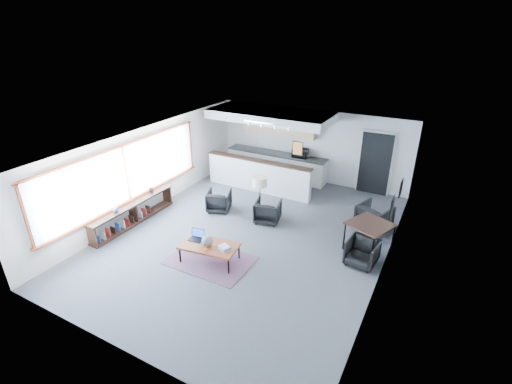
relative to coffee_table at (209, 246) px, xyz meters
The scene contains 21 objects.
room 1.76m from the coffee_table, 78.69° to the left, with size 7.02×9.02×2.62m.
window 3.38m from the coffee_table, 169.39° to the left, with size 0.10×5.95×1.66m.
console 3.04m from the coffee_table, behind, with size 0.35×3.00×0.80m.
kitchenette 5.36m from the coffee_table, 99.82° to the left, with size 4.20×1.96×2.60m.
doorway 6.49m from the coffee_table, 66.28° to the left, with size 1.10×0.12×2.15m.
track_light 4.26m from the coffee_table, 94.51° to the left, with size 1.60×0.07×0.15m.
wall_art_lower 4.36m from the coffee_table, 26.68° to the left, with size 0.03×0.38×0.48m.
wall_art_upper 5.05m from the coffee_table, 40.28° to the left, with size 0.03×0.34×0.44m.
kilim_rug 0.42m from the coffee_table, ahead, with size 2.04×1.40×0.01m.
coffee_table is the anchor object (origin of this frame).
laptop 0.45m from the coffee_table, 167.68° to the left, with size 0.38×0.32×0.25m.
ceramic_pot 0.18m from the coffee_table, 107.03° to the right, with size 0.27×0.27×0.27m.
book_stack 0.44m from the coffee_table, ahead, with size 0.36×0.33×0.09m.
coaster 0.21m from the coffee_table, 80.48° to the right, with size 0.11×0.11×0.01m.
armchair_left 2.67m from the coffee_table, 118.54° to the left, with size 0.69×0.65×0.71m, color black.
armchair_right 2.46m from the coffee_table, 81.52° to the left, with size 0.70×0.66×0.72m, color black.
floor_lamp 2.43m from the coffee_table, 85.49° to the left, with size 0.52×0.52×1.43m.
dining_table 4.01m from the coffee_table, 34.41° to the left, with size 1.25×1.25×0.80m.
dining_chair_near 3.68m from the coffee_table, 26.23° to the left, with size 0.59×0.55×0.61m, color black.
dining_chair_far 4.69m from the coffee_table, 47.22° to the left, with size 0.69×0.65×0.71m, color black.
microwave 5.69m from the coffee_table, 89.64° to the left, with size 0.55×0.30×0.37m, color black.
Camera 1 is at (4.29, -7.62, 5.39)m, focal length 26.00 mm.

